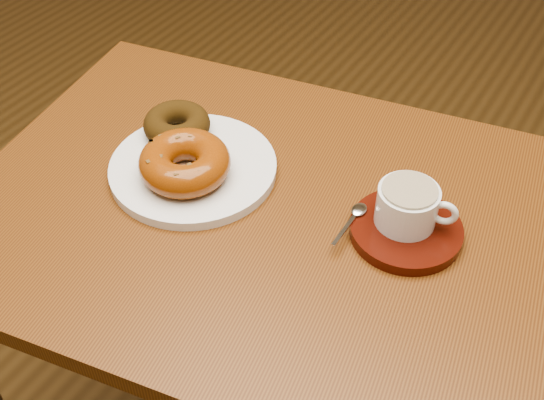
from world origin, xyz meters
The scene contains 7 objects.
cafe_table centered at (0.12, 0.12, 0.64)m, with size 0.90×0.74×0.76m.
donut_plate centered at (0.00, 0.13, 0.77)m, with size 0.24×0.24×0.01m, color silver.
donut_cinnamon centered at (-0.06, 0.17, 0.80)m, with size 0.10×0.10×0.04m, color #37230B.
donut_caramel centered at (0.01, 0.10, 0.80)m, with size 0.17×0.17×0.05m.
saucer centered at (0.31, 0.17, 0.77)m, with size 0.15×0.15×0.02m, color #3A0F07.
coffee_cup centered at (0.31, 0.18, 0.81)m, with size 0.11×0.08×0.06m.
teaspoon centered at (0.25, 0.15, 0.78)m, with size 0.02×0.09×0.01m.
Camera 1 is at (0.49, -0.45, 1.41)m, focal length 45.00 mm.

